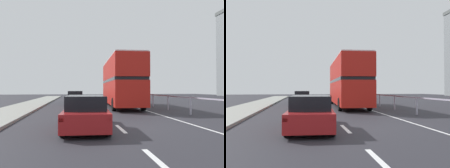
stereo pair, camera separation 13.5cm
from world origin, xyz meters
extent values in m
cube|color=#2A292F|center=(0.00, 0.00, -0.05)|extent=(75.09, 120.00, 0.10)
cube|color=silver|center=(0.00, -4.61, 0.00)|extent=(0.16, 1.96, 0.01)
cube|color=silver|center=(0.00, -0.40, 0.00)|extent=(0.16, 1.96, 0.01)
cube|color=silver|center=(0.00, 3.80, 0.00)|extent=(0.16, 1.96, 0.01)
cube|color=silver|center=(0.00, 8.01, 0.00)|extent=(0.16, 1.96, 0.01)
cube|color=silver|center=(0.00, 12.21, 0.00)|extent=(0.16, 1.96, 0.01)
cube|color=silver|center=(0.00, 16.42, 0.00)|extent=(0.16, 1.96, 0.01)
cube|color=silver|center=(0.00, 20.62, 0.00)|extent=(0.16, 1.96, 0.01)
cube|color=silver|center=(0.00, 24.83, 0.00)|extent=(0.16, 1.96, 0.01)
cube|color=silver|center=(0.00, 29.03, 0.00)|extent=(0.16, 1.96, 0.01)
cube|color=silver|center=(3.49, 9.00, 0.00)|extent=(0.12, 46.00, 0.01)
cube|color=#AFAABD|center=(5.39, 9.00, 1.10)|extent=(0.08, 42.00, 0.08)
cylinder|color=#AFAABD|center=(5.39, 3.75, 0.55)|extent=(0.10, 0.10, 1.10)
cylinder|color=#AFAABD|center=(5.39, 7.25, 0.55)|extent=(0.10, 0.10, 1.10)
cylinder|color=#AFAABD|center=(5.39, 10.75, 0.55)|extent=(0.10, 0.10, 1.10)
cylinder|color=#AFAABD|center=(5.39, 14.25, 0.55)|extent=(0.10, 0.10, 1.10)
cylinder|color=#AFAABD|center=(5.39, 17.75, 0.55)|extent=(0.10, 0.10, 1.10)
cylinder|color=#AFAABD|center=(5.39, 21.25, 0.55)|extent=(0.10, 0.10, 1.10)
cylinder|color=#AFAABD|center=(5.39, 24.75, 0.55)|extent=(0.10, 0.10, 1.10)
cylinder|color=#AFAABD|center=(5.39, 28.25, 0.55)|extent=(0.10, 0.10, 1.10)
cube|color=red|center=(2.30, 10.86, 1.32)|extent=(2.98, 11.10, 1.94)
cube|color=black|center=(2.30, 10.86, 2.41)|extent=(2.98, 10.66, 0.24)
cube|color=red|center=(2.30, 10.86, 3.40)|extent=(2.98, 11.10, 1.74)
cube|color=silver|center=(2.30, 10.86, 4.31)|extent=(2.92, 10.88, 0.10)
cube|color=black|center=(2.57, 16.33, 1.42)|extent=(2.20, 0.15, 1.36)
cube|color=yellow|center=(2.57, 16.33, 3.83)|extent=(1.47, 0.11, 0.28)
cylinder|color=black|center=(1.38, 15.01, 0.50)|extent=(0.33, 1.01, 1.00)
cylinder|color=black|center=(3.62, 14.90, 0.50)|extent=(0.33, 1.01, 1.00)
cylinder|color=black|center=(0.99, 7.02, 0.50)|extent=(0.33, 1.01, 1.00)
cylinder|color=black|center=(3.23, 6.92, 0.50)|extent=(0.33, 1.01, 1.00)
cube|color=maroon|center=(-1.41, -0.12, 0.51)|extent=(1.98, 4.60, 0.66)
cube|color=black|center=(-1.43, -0.35, 1.11)|extent=(1.66, 2.57, 0.55)
cube|color=red|center=(-2.30, -2.30, 0.67)|extent=(0.16, 0.07, 0.12)
cube|color=red|center=(-0.78, -2.39, 0.67)|extent=(0.16, 0.07, 0.12)
cylinder|color=black|center=(-2.10, 1.48, 0.32)|extent=(0.24, 0.65, 0.64)
cylinder|color=black|center=(-0.54, 1.38, 0.32)|extent=(0.24, 0.65, 0.64)
cylinder|color=black|center=(-2.28, -1.63, 0.32)|extent=(0.24, 0.65, 0.64)
cylinder|color=black|center=(-0.72, -1.72, 0.32)|extent=(0.24, 0.65, 0.64)
cube|color=black|center=(-1.81, 16.20, 0.52)|extent=(1.95, 4.42, 0.68)
cube|color=black|center=(-1.82, 15.99, 1.14)|extent=(1.65, 2.46, 0.56)
cube|color=red|center=(-2.68, 14.10, 0.69)|extent=(0.16, 0.07, 0.12)
cube|color=red|center=(-1.13, 14.03, 0.69)|extent=(0.16, 0.07, 0.12)
cylinder|color=black|center=(-2.54, 17.71, 0.32)|extent=(0.23, 0.65, 0.64)
cylinder|color=black|center=(-0.94, 17.64, 0.32)|extent=(0.23, 0.65, 0.64)
cylinder|color=black|center=(-2.67, 14.77, 0.32)|extent=(0.23, 0.65, 0.64)
cylinder|color=black|center=(-1.08, 14.70, 0.32)|extent=(0.23, 0.65, 0.64)
camera|label=1|loc=(-1.88, -9.60, 1.66)|focal=36.16mm
camera|label=2|loc=(-1.74, -9.62, 1.66)|focal=36.16mm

